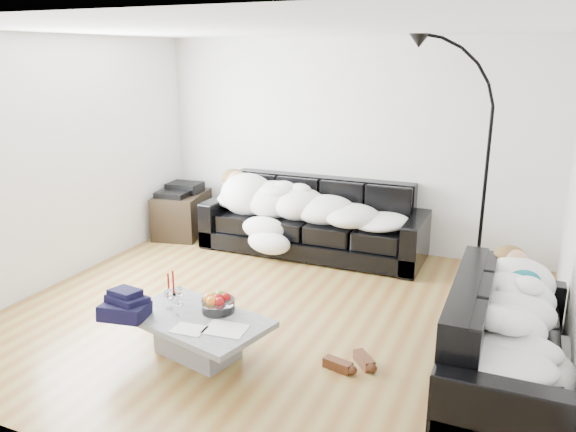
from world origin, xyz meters
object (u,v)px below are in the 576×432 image
at_px(coffee_table, 197,336).
at_px(fruit_bowl, 218,302).
at_px(sofa_right, 508,336).
at_px(av_cabinet, 182,214).
at_px(candle_right, 173,283).
at_px(sleeper_right, 512,307).
at_px(wine_glass_c, 178,306).
at_px(sleeper_back, 311,203).
at_px(floor_lamp, 486,176).
at_px(stereo, 181,189).
at_px(candle_left, 169,286).
at_px(shoes, 350,362).
at_px(wine_glass_b, 169,299).
at_px(sofa_back, 313,218).
at_px(wine_glass_a, 179,296).

bearing_deg(coffee_table, fruit_bowl, 54.54).
bearing_deg(sofa_right, av_cabinet, 63.64).
height_order(sofa_right, candle_right, sofa_right).
distance_m(sleeper_right, wine_glass_c, 2.57).
height_order(wine_glass_c, candle_right, candle_right).
xyz_separation_m(sleeper_back, floor_lamp, (1.98, -0.02, 0.50)).
xyz_separation_m(wine_glass_c, stereo, (-1.78, 2.71, 0.22)).
bearing_deg(sofa_right, sleeper_right, -180.00).
bearing_deg(stereo, candle_left, -63.07).
height_order(wine_glass_c, candle_left, candle_left).
distance_m(candle_right, shoes, 1.68).
bearing_deg(sleeper_back, shoes, -62.18).
bearing_deg(sleeper_right, wine_glass_b, 101.47).
bearing_deg(sleeper_right, floor_lamp, 10.74).
bearing_deg(av_cabinet, sofa_right, -38.42).
bearing_deg(av_cabinet, wine_glass_c, -68.85).
xyz_separation_m(fruit_bowl, stereo, (-2.04, 2.53, 0.21)).
relative_size(sofa_back, wine_glass_c, 17.76).
xyz_separation_m(wine_glass_c, candle_right, (-0.26, 0.32, 0.03)).
xyz_separation_m(candle_left, floor_lamp, (2.36, 2.44, 0.70)).
bearing_deg(av_cabinet, sleeper_back, -12.42).
relative_size(coffee_table, fruit_bowl, 4.24).
xyz_separation_m(sofa_back, sleeper_back, (0.00, -0.05, 0.20)).
height_order(fruit_bowl, wine_glass_c, fruit_bowl).
bearing_deg(wine_glass_b, candle_left, 124.61).
bearing_deg(sleeper_right, fruit_bowl, 100.44).
relative_size(sleeper_back, shoes, 5.75).
bearing_deg(stereo, coffee_table, -58.95).
distance_m(wine_glass_b, av_cabinet, 3.12).
relative_size(wine_glass_c, shoes, 0.38).
height_order(sofa_back, wine_glass_a, sofa_back).
bearing_deg(sofa_back, wine_glass_b, -95.45).
bearing_deg(shoes, av_cabinet, 167.70).
bearing_deg(stereo, wine_glass_b, -62.85).
distance_m(fruit_bowl, candle_left, 0.53).
bearing_deg(stereo, av_cabinet, -94.60).
xyz_separation_m(wine_glass_a, wine_glass_c, (0.10, -0.17, -0.00)).
distance_m(fruit_bowl, wine_glass_c, 0.32).
relative_size(sleeper_right, wine_glass_b, 9.42).
xyz_separation_m(coffee_table, shoes, (1.21, 0.31, -0.13)).
relative_size(fruit_bowl, shoes, 0.69).
xyz_separation_m(wine_glass_a, candle_right, (-0.16, 0.15, 0.03)).
bearing_deg(wine_glass_c, sofa_right, 13.53).
bearing_deg(candle_left, shoes, 3.19).
height_order(fruit_bowl, floor_lamp, floor_lamp).
height_order(sleeper_back, candle_right, sleeper_back).
bearing_deg(candle_left, sleeper_right, 7.22).
distance_m(wine_glass_c, av_cabinet, 3.25).
bearing_deg(wine_glass_b, sleeper_back, 84.45).
xyz_separation_m(av_cabinet, stereo, (0.00, 0.00, 0.35)).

